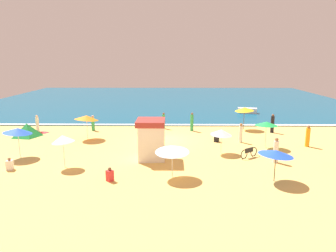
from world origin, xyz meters
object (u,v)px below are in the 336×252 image
object	(u,v)px
beach_tent	(27,130)
beachgoer_3	(241,133)
beach_umbrella_1	(244,109)
beachgoer_5	(308,136)
beachgoer_1	(10,165)
beachgoer_10	(276,151)
beachgoer_11	(93,123)
beach_umbrella_0	(63,139)
beach_umbrella_6	(276,153)
small_boat_0	(247,110)
lifeguard_cabana	(151,139)
beach_umbrella_3	(221,132)
beach_umbrella_2	(18,131)
beachgoer_2	(192,122)
beachgoer_7	(217,138)
beachgoer_9	(37,124)
beach_umbrella_5	(87,118)
beachgoer_6	(272,124)
beachgoer_12	(164,121)
beach_umbrella_7	(172,149)
parked_bicycle	(249,152)
beachgoer_4	(110,175)
beach_umbrella_4	(266,124)

from	to	relation	value
beach_tent	beachgoer_3	size ratio (longest dim) A/B	1.52
beach_tent	beachgoer_3	bearing A→B (deg)	-4.78
beach_umbrella_1	beachgoer_5	xyz separation A→B (m)	(3.91, -6.56, -1.26)
beachgoer_1	beachgoer_10	xyz separation A→B (m)	(18.24, 1.75, 0.50)
beachgoer_10	beachgoer_11	bearing A→B (deg)	147.09
beach_umbrella_0	beach_umbrella_6	size ratio (longest dim) A/B	1.01
beach_tent	beachgoer_1	distance (m)	9.35
small_boat_0	beach_umbrella_1	bearing A→B (deg)	-105.20
lifeguard_cabana	beach_umbrella_3	world-z (taller)	lifeguard_cabana
beach_umbrella_3	beachgoer_1	size ratio (longest dim) A/B	2.76
lifeguard_cabana	beachgoer_3	xyz separation A→B (m)	(7.63, 4.70, -0.65)
beach_umbrella_2	small_boat_0	xyz separation A→B (m)	(21.53, 19.19, -1.61)
lifeguard_cabana	beach_umbrella_1	bearing A→B (deg)	47.71
beach_umbrella_0	beachgoer_2	distance (m)	14.63
lifeguard_cabana	beachgoer_10	size ratio (longest dim) A/B	1.61
beach_umbrella_6	beachgoer_11	xyz separation A→B (m)	(-14.30, 13.59, -1.05)
beach_umbrella_3	beachgoer_7	size ratio (longest dim) A/B	3.02
beach_umbrella_1	beachgoer_9	world-z (taller)	beach_umbrella_1
beach_umbrella_2	beachgoer_3	world-z (taller)	beach_umbrella_2
beach_umbrella_0	beachgoer_5	world-z (taller)	beach_umbrella_0
beach_tent	beach_umbrella_5	bearing A→B (deg)	-5.61
beachgoer_3	beachgoer_9	size ratio (longest dim) A/B	1.01
lifeguard_cabana	beachgoer_5	size ratio (longest dim) A/B	1.60
beach_umbrella_1	beach_umbrella_2	world-z (taller)	beach_umbrella_1
beach_tent	beachgoer_6	size ratio (longest dim) A/B	1.39
lifeguard_cabana	beachgoer_2	xyz separation A→B (m)	(3.60, 9.18, -0.61)
beach_umbrella_1	beachgoer_10	xyz separation A→B (m)	(-0.10, -10.77, -1.27)
beach_umbrella_2	beachgoer_5	distance (m)	23.12
beach_umbrella_3	beachgoer_12	distance (m)	10.11
beachgoer_11	beachgoer_3	bearing A→B (deg)	-17.65
beachgoer_7	lifeguard_cabana	bearing A→B (deg)	-138.86
beach_umbrella_5	small_boat_0	bearing A→B (deg)	37.35
beach_umbrella_2	beach_tent	distance (m)	6.65
beach_umbrella_3	small_boat_0	size ratio (longest dim) A/B	0.89
beachgoer_9	beach_umbrella_5	bearing A→B (deg)	-26.35
beach_umbrella_0	beachgoer_9	world-z (taller)	beach_umbrella_0
beach_umbrella_7	parked_bicycle	distance (m)	7.27
beachgoer_7	beachgoer_12	distance (m)	7.30
parked_bicycle	beachgoer_7	xyz separation A→B (m)	(-1.82, 4.47, -0.05)
beachgoer_4	beachgoer_12	distance (m)	15.02
beach_umbrella_4	beachgoer_4	world-z (taller)	beach_umbrella_4
beach_umbrella_5	beachgoer_12	bearing A→B (deg)	32.96
beach_umbrella_2	beach_umbrella_4	distance (m)	19.47
beach_tent	beachgoer_11	size ratio (longest dim) A/B	1.66
beachgoer_4	small_boat_0	distance (m)	27.59
beach_umbrella_1	beachgoer_9	xyz separation A→B (m)	(-21.10, -1.30, -1.32)
beach_umbrella_2	beach_umbrella_3	bearing A→B (deg)	4.28
lifeguard_cabana	beach_umbrella_4	world-z (taller)	lifeguard_cabana
beach_umbrella_0	beachgoer_7	distance (m)	13.34
beachgoer_2	small_boat_0	bearing A→B (deg)	51.88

